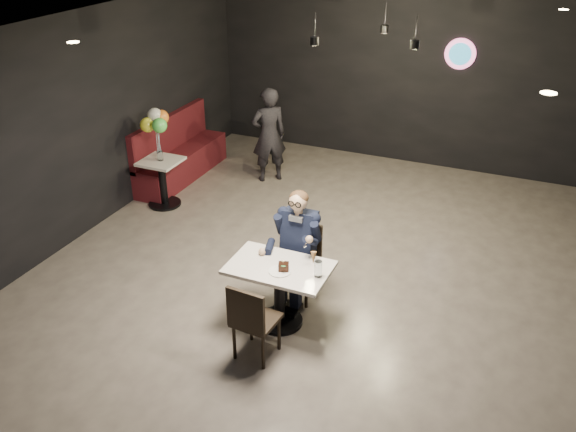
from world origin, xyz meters
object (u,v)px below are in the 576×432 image
at_px(booth_bench, 180,148).
at_px(balloon_vase, 160,156).
at_px(chair_near, 256,318).
at_px(passerby, 269,135).
at_px(main_table, 279,295).
at_px(side_table, 163,184).
at_px(sundae_glass, 318,269).
at_px(chair_far, 299,264).
at_px(seated_man, 299,245).

height_order(booth_bench, balloon_vase, booth_bench).
relative_size(chair_near, passerby, 0.58).
distance_m(main_table, side_table, 3.47).
relative_size(booth_bench, balloon_vase, 15.33).
xyz_separation_m(chair_near, booth_bench, (-3.15, 3.57, 0.07)).
bearing_deg(chair_near, sundae_glass, 55.13).
height_order(main_table, balloon_vase, balloon_vase).
bearing_deg(booth_bench, passerby, 20.57).
height_order(chair_far, seated_man, seated_man).
height_order(chair_far, chair_near, same).
bearing_deg(main_table, balloon_vase, 145.04).
bearing_deg(passerby, balloon_vase, 13.86).
height_order(seated_man, side_table, seated_man).
height_order(seated_man, balloon_vase, seated_man).
distance_m(chair_far, passerby, 3.46).
height_order(main_table, chair_near, chair_near).
bearing_deg(side_table, seated_man, -26.84).
bearing_deg(booth_bench, seated_man, -37.80).
xyz_separation_m(side_table, passerby, (1.09, 1.52, 0.44)).
xyz_separation_m(booth_bench, balloon_vase, (0.30, -1.00, 0.29)).
xyz_separation_m(chair_far, side_table, (-2.85, 1.44, -0.10)).
bearing_deg(side_table, chair_near, -42.08).
height_order(seated_man, booth_bench, seated_man).
xyz_separation_m(side_table, balloon_vase, (0.00, 0.00, 0.46)).
relative_size(main_table, chair_near, 1.20).
xyz_separation_m(main_table, side_table, (-2.85, 1.99, -0.02)).
xyz_separation_m(seated_man, balloon_vase, (-2.85, 1.44, 0.10)).
relative_size(chair_near, sundae_glass, 4.99).
relative_size(main_table, side_table, 1.54).
relative_size(seated_man, balloon_vase, 10.34).
relative_size(sundae_glass, passerby, 0.12).
height_order(sundae_glass, passerby, passerby).
distance_m(booth_bench, passerby, 1.51).
distance_m(chair_far, balloon_vase, 3.21).
distance_m(sundae_glass, passerby, 4.17).
bearing_deg(chair_near, balloon_vase, 142.07).
bearing_deg(main_table, chair_near, -90.00).
bearing_deg(main_table, passerby, 116.52).
bearing_deg(passerby, chair_near, 72.71).
distance_m(chair_far, side_table, 3.19).
distance_m(chair_near, passerby, 4.46).
distance_m(chair_far, sundae_glass, 0.82).
relative_size(seated_man, side_table, 2.02).
relative_size(side_table, balloon_vase, 5.13).
height_order(booth_bench, passerby, passerby).
xyz_separation_m(chair_near, balloon_vase, (-2.85, 2.57, 0.36)).
distance_m(sundae_glass, side_table, 3.89).
bearing_deg(booth_bench, main_table, -43.55).
distance_m(balloon_vase, passerby, 1.87).
relative_size(chair_far, side_table, 1.29).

